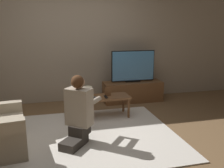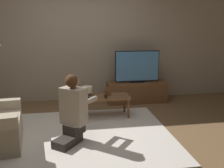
% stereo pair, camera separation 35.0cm
% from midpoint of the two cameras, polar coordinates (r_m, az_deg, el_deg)
% --- Properties ---
extents(ground_plane, '(10.00, 10.00, 0.00)m').
position_cam_midpoint_polar(ground_plane, '(3.76, -7.52, -11.78)').
color(ground_plane, brown).
extents(wall_back, '(10.00, 0.06, 2.60)m').
position_cam_midpoint_polar(wall_back, '(5.34, -10.41, 9.94)').
color(wall_back, tan).
rests_on(wall_back, ground_plane).
extents(rug, '(2.46, 2.14, 0.02)m').
position_cam_midpoint_polar(rug, '(3.75, -7.53, -11.67)').
color(rug, silver).
rests_on(rug, ground_plane).
extents(tv_stand, '(1.24, 0.42, 0.42)m').
position_cam_midpoint_polar(tv_stand, '(5.32, 2.87, -1.76)').
color(tv_stand, brown).
rests_on(tv_stand, ground_plane).
extents(tv, '(0.93, 0.08, 0.66)m').
position_cam_midpoint_polar(tv, '(5.21, 2.93, 4.07)').
color(tv, black).
rests_on(tv, tv_stand).
extents(coffee_table, '(0.94, 0.40, 0.38)m').
position_cam_midpoint_polar(coffee_table, '(4.36, -4.52, -3.42)').
color(coffee_table, brown).
rests_on(coffee_table, ground_plane).
extents(person_kneeling, '(0.66, 0.75, 0.94)m').
position_cam_midpoint_polar(person_kneeling, '(3.40, -10.58, -6.06)').
color(person_kneeling, '#332D28').
rests_on(person_kneeling, rug).
extents(picture_frame, '(0.11, 0.01, 0.15)m').
position_cam_midpoint_polar(picture_frame, '(4.35, -3.28, -1.80)').
color(picture_frame, brown).
rests_on(picture_frame, coffee_table).
extents(table_lamp, '(0.18, 0.18, 0.17)m').
position_cam_midpoint_polar(table_lamp, '(4.35, -8.06, -1.53)').
color(table_lamp, '#4C3823').
rests_on(table_lamp, coffee_table).
extents(remote, '(0.04, 0.15, 0.02)m').
position_cam_midpoint_polar(remote, '(4.27, -3.74, -2.99)').
color(remote, black).
rests_on(remote, coffee_table).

